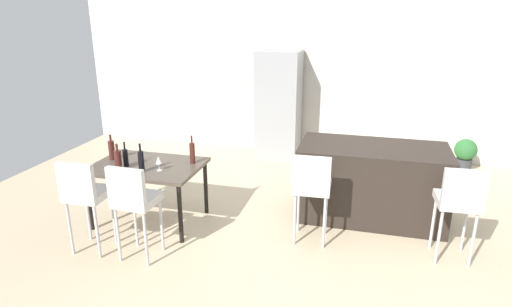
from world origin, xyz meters
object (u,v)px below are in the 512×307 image
(kitchen_island, at_px, (371,182))
(potted_plant, at_px, (465,153))
(wine_glass_left, at_px, (159,160))
(wine_bottle_far, at_px, (112,150))
(wine_bottle_inner, at_px, (192,153))
(dining_table, at_px, (148,170))
(dining_chair_near, at_px, (84,192))
(refrigerator, at_px, (279,105))
(wine_bottle_near, at_px, (118,160))
(wine_bottle_right, at_px, (141,161))
(bar_chair_middle, at_px, (459,199))
(wine_bottle_corner, at_px, (126,157))
(dining_chair_far, at_px, (134,198))
(bar_chair_left, at_px, (312,184))

(kitchen_island, xyz_separation_m, potted_plant, (1.44, 2.00, -0.15))
(wine_glass_left, bearing_deg, wine_bottle_far, 164.51)
(wine_bottle_inner, distance_m, wine_bottle_far, 1.01)
(dining_table, xyz_separation_m, wine_glass_left, (0.23, -0.14, 0.19))
(dining_chair_near, relative_size, potted_plant, 1.93)
(kitchen_island, bearing_deg, dining_table, -162.17)
(kitchen_island, distance_m, dining_table, 2.73)
(kitchen_island, relative_size, refrigerator, 0.96)
(wine_bottle_near, xyz_separation_m, wine_bottle_right, (0.29, 0.01, 0.01))
(kitchen_island, xyz_separation_m, bar_chair_middle, (0.84, -0.83, 0.24))
(wine_bottle_corner, bearing_deg, potted_plant, 34.73)
(dining_chair_near, bearing_deg, dining_table, 70.53)
(wine_bottle_near, relative_size, refrigerator, 0.17)
(wine_glass_left, xyz_separation_m, refrigerator, (0.75, 2.98, 0.06))
(wine_bottle_near, bearing_deg, dining_table, 47.35)
(dining_chair_far, xyz_separation_m, wine_bottle_right, (-0.22, 0.57, 0.17))
(dining_table, height_order, potted_plant, dining_table)
(wine_bottle_right, bearing_deg, bar_chair_left, 7.05)
(dining_chair_near, distance_m, wine_bottle_right, 0.69)
(kitchen_island, relative_size, bar_chair_left, 1.68)
(wine_bottle_inner, bearing_deg, wine_bottle_right, -136.45)
(bar_chair_middle, height_order, wine_bottle_inner, wine_bottle_inner)
(wine_bottle_far, bearing_deg, bar_chair_left, -1.43)
(wine_glass_left, bearing_deg, wine_bottle_right, -151.03)
(kitchen_island, xyz_separation_m, wine_bottle_inner, (-2.08, -0.65, 0.41))
(wine_bottle_inner, xyz_separation_m, wine_glass_left, (-0.27, -0.33, -0.01))
(dining_chair_near, bearing_deg, wine_bottle_right, 58.57)
(wine_bottle_right, bearing_deg, wine_bottle_inner, 43.55)
(kitchen_island, height_order, wine_bottle_near, wine_bottle_near)
(bar_chair_left, xyz_separation_m, wine_bottle_near, (-2.18, -0.24, 0.16))
(bar_chair_left, xyz_separation_m, wine_bottle_corner, (-2.17, -0.11, 0.15))
(wine_bottle_near, distance_m, wine_bottle_far, 0.41)
(bar_chair_middle, xyz_separation_m, wine_bottle_inner, (-2.93, 0.18, 0.17))
(wine_glass_left, xyz_separation_m, potted_plant, (3.80, 2.97, -0.55))
(bar_chair_left, height_order, dining_chair_near, same)
(wine_bottle_near, distance_m, wine_bottle_corner, 0.13)
(bar_chair_middle, distance_m, dining_chair_near, 3.80)
(dining_table, bearing_deg, dining_chair_far, -70.56)
(bar_chair_middle, relative_size, wine_bottle_near, 3.35)
(wine_bottle_inner, distance_m, potted_plant, 4.44)
(dining_chair_near, bearing_deg, refrigerator, 70.81)
(wine_bottle_near, distance_m, potted_plant, 5.27)
(dining_chair_far, bearing_deg, dining_chair_near, -180.00)
(bar_chair_middle, xyz_separation_m, dining_chair_near, (-3.72, -0.81, 0.00))
(wine_bottle_near, relative_size, wine_glass_left, 1.80)
(dining_table, distance_m, wine_bottle_right, 0.31)
(dining_table, relative_size, wine_bottle_inner, 3.71)
(bar_chair_middle, distance_m, potted_plant, 2.92)
(bar_chair_middle, xyz_separation_m, potted_plant, (0.60, 2.83, -0.39))
(kitchen_island, distance_m, dining_chair_far, 2.84)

